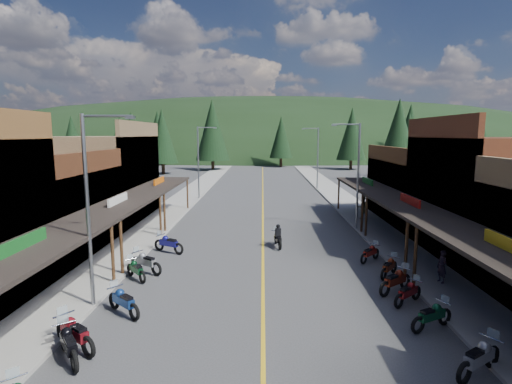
{
  "coord_description": "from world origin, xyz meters",
  "views": [
    {
      "loc": [
        -0.04,
        -21.72,
        7.21
      ],
      "look_at": [
        -0.51,
        7.13,
        3.0
      ],
      "focal_mm": 28.0,
      "sensor_mm": 36.0,
      "label": 1
    }
  ],
  "objects_px": {
    "shop_west_3": "(99,178)",
    "pine_0": "(72,137)",
    "streetlight_0": "(91,203)",
    "rider_on_bike": "(278,238)",
    "shop_west_2": "(35,212)",
    "streetlight_3": "(317,155)",
    "pine_2": "(212,130)",
    "pine_11": "(398,134)",
    "bike_east_7": "(389,266)",
    "streetlight_2": "(356,171)",
    "pine_6": "(480,137)",
    "bike_east_4": "(432,315)",
    "pine_10": "(162,136)",
    "bike_east_8": "(370,252)",
    "bike_west_7": "(146,261)",
    "bike_east_6": "(395,280)",
    "pedestrian_east_a": "(442,266)",
    "pedestrian_east_b": "(362,207)",
    "pine_9": "(408,139)",
    "bike_west_4": "(75,332)",
    "bike_west_3": "(68,343)",
    "shop_east_2": "(497,197)",
    "pine_4": "(352,134)",
    "pine_7": "(132,134)",
    "pine_8": "(121,142)",
    "pine_3": "(281,137)",
    "pine_1": "(158,134)",
    "pine_5": "(410,130)",
    "streetlight_1": "(200,159)",
    "shop_east_3": "(428,191)",
    "bike_east_3": "(479,357)",
    "bike_east_5": "(408,292)",
    "bike_west_6": "(136,269)"
  },
  "relations": [
    {
      "from": "pine_2",
      "to": "bike_east_8",
      "type": "bearing_deg",
      "value": -74.4
    },
    {
      "from": "bike_east_3",
      "to": "pine_7",
      "type": "bearing_deg",
      "value": 169.88
    },
    {
      "from": "pine_2",
      "to": "rider_on_bike",
      "type": "bearing_deg",
      "value": -78.69
    },
    {
      "from": "bike_west_7",
      "to": "pedestrian_east_a",
      "type": "xyz_separation_m",
      "value": [
        14.67,
        -1.48,
        0.3
      ]
    },
    {
      "from": "bike_east_3",
      "to": "bike_east_7",
      "type": "height_order",
      "value": "bike_east_3"
    },
    {
      "from": "pine_11",
      "to": "shop_west_2",
      "type": "bearing_deg",
      "value": -132.92
    },
    {
      "from": "bike_east_7",
      "to": "rider_on_bike",
      "type": "distance_m",
      "value": 7.6
    },
    {
      "from": "pine_0",
      "to": "pine_11",
      "type": "xyz_separation_m",
      "value": [
        60.0,
        -24.0,
        0.7
      ]
    },
    {
      "from": "streetlight_2",
      "to": "bike_east_8",
      "type": "relative_size",
      "value": 4.21
    },
    {
      "from": "pine_0",
      "to": "pine_9",
      "type": "height_order",
      "value": "pine_0"
    },
    {
      "from": "streetlight_2",
      "to": "rider_on_bike",
      "type": "height_order",
      "value": "streetlight_2"
    },
    {
      "from": "bike_east_6",
      "to": "pedestrian_east_b",
      "type": "xyz_separation_m",
      "value": [
        2.31,
        15.49,
        0.48
      ]
    },
    {
      "from": "pine_9",
      "to": "bike_east_3",
      "type": "distance_m",
      "value": 58.54
    },
    {
      "from": "pine_9",
      "to": "pine_11",
      "type": "bearing_deg",
      "value": -119.74
    },
    {
      "from": "streetlight_1",
      "to": "pedestrian_east_b",
      "type": "bearing_deg",
      "value": -35.05
    },
    {
      "from": "shop_west_3",
      "to": "pine_0",
      "type": "height_order",
      "value": "pine_0"
    },
    {
      "from": "pine_3",
      "to": "rider_on_bike",
      "type": "xyz_separation_m",
      "value": [
        -3.04,
        -62.82,
        -5.86
      ]
    },
    {
      "from": "pine_11",
      "to": "bike_west_7",
      "type": "distance_m",
      "value": 48.02
    },
    {
      "from": "pine_9",
      "to": "bike_west_4",
      "type": "height_order",
      "value": "pine_9"
    },
    {
      "from": "streetlight_3",
      "to": "pine_7",
      "type": "bearing_deg",
      "value": 130.26
    },
    {
      "from": "shop_west_3",
      "to": "shop_east_2",
      "type": "relative_size",
      "value": 1.0
    },
    {
      "from": "pine_1",
      "to": "bike_east_6",
      "type": "xyz_separation_m",
      "value": [
        30.04,
        -74.22,
        -6.61
      ]
    },
    {
      "from": "shop_west_2",
      "to": "streetlight_3",
      "type": "distance_m",
      "value": 35.12
    },
    {
      "from": "bike_east_3",
      "to": "bike_east_5",
      "type": "xyz_separation_m",
      "value": [
        -0.27,
        5.12,
        -0.07
      ]
    },
    {
      "from": "pine_5",
      "to": "streetlight_1",
      "type": "bearing_deg",
      "value": -129.32
    },
    {
      "from": "streetlight_0",
      "to": "bike_east_7",
      "type": "height_order",
      "value": "streetlight_0"
    },
    {
      "from": "shop_east_2",
      "to": "pine_4",
      "type": "bearing_deg",
      "value": 85.86
    },
    {
      "from": "bike_east_4",
      "to": "pine_10",
      "type": "bearing_deg",
      "value": 174.57
    },
    {
      "from": "shop_west_3",
      "to": "pine_8",
      "type": "xyz_separation_m",
      "value": [
        -8.22,
        28.7,
        2.46
      ]
    },
    {
      "from": "pine_11",
      "to": "bike_east_7",
      "type": "height_order",
      "value": "pine_11"
    },
    {
      "from": "shop_east_3",
      "to": "pine_8",
      "type": "xyz_separation_m",
      "value": [
        -35.75,
        28.7,
        3.44
      ]
    },
    {
      "from": "pine_9",
      "to": "bike_west_6",
      "type": "relative_size",
      "value": 5.54
    },
    {
      "from": "pedestrian_east_b",
      "to": "pine_4",
      "type": "bearing_deg",
      "value": -114.07
    },
    {
      "from": "bike_west_3",
      "to": "bike_east_4",
      "type": "height_order",
      "value": "bike_west_3"
    },
    {
      "from": "streetlight_3",
      "to": "pedestrian_east_b",
      "type": "bearing_deg",
      "value": -85.73
    },
    {
      "from": "streetlight_2",
      "to": "pine_5",
      "type": "xyz_separation_m",
      "value": [
        27.05,
        64.0,
        3.53
      ]
    },
    {
      "from": "streetlight_3",
      "to": "rider_on_bike",
      "type": "height_order",
      "value": "streetlight_3"
    },
    {
      "from": "bike_west_3",
      "to": "pine_1",
      "type": "bearing_deg",
      "value": 65.39
    },
    {
      "from": "bike_west_7",
      "to": "bike_east_6",
      "type": "xyz_separation_m",
      "value": [
        12.15,
        -2.46,
        -0.0
      ]
    },
    {
      "from": "pedestrian_east_b",
      "to": "bike_east_7",
      "type": "bearing_deg",
      "value": 68.9
    },
    {
      "from": "pine_8",
      "to": "pine_10",
      "type": "xyz_separation_m",
      "value": [
        4.0,
        10.0,
        0.81
      ]
    },
    {
      "from": "shop_east_2",
      "to": "pine_7",
      "type": "xyz_separation_m",
      "value": [
        -45.78,
        74.3,
        3.72
      ]
    },
    {
      "from": "shop_east_3",
      "to": "pine_2",
      "type": "distance_m",
      "value": 52.68
    },
    {
      "from": "streetlight_0",
      "to": "rider_on_bike",
      "type": "xyz_separation_m",
      "value": [
        7.91,
        9.18,
        -3.84
      ]
    },
    {
      "from": "pine_7",
      "to": "shop_west_2",
      "type": "bearing_deg",
      "value": -76.2
    },
    {
      "from": "bike_east_4",
      "to": "pedestrian_east_a",
      "type": "height_order",
      "value": "pedestrian_east_a"
    },
    {
      "from": "shop_east_3",
      "to": "pine_6",
      "type": "height_order",
      "value": "pine_6"
    },
    {
      "from": "streetlight_2",
      "to": "pine_6",
      "type": "height_order",
      "value": "pine_6"
    },
    {
      "from": "shop_east_3",
      "to": "streetlight_1",
      "type": "relative_size",
      "value": 1.36
    },
    {
      "from": "pine_6",
      "to": "pedestrian_east_b",
      "type": "bearing_deg",
      "value": -125.52
    }
  ]
}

